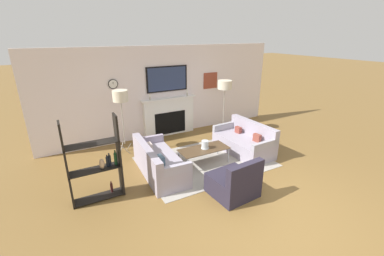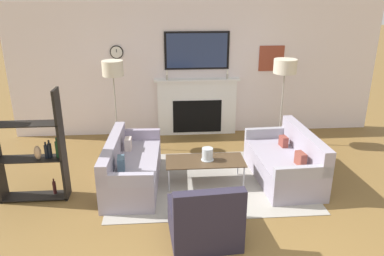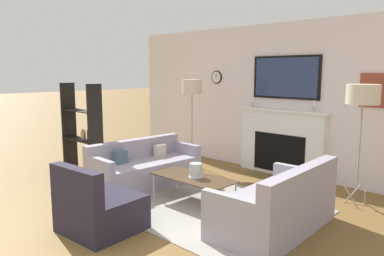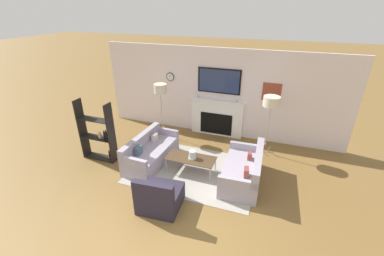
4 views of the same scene
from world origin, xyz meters
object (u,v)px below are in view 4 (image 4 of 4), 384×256
object	(u,v)px
floor_lamp_left	(160,89)
shelf_unit	(98,134)
hurricane_candle	(192,155)
couch_left	(150,153)
couch_right	(244,171)
coffee_table	(191,159)
armchair	(160,197)
floor_lamp_right	(272,102)

from	to	relation	value
floor_lamp_left	shelf_unit	bearing A→B (deg)	-118.49
hurricane_candle	shelf_unit	world-z (taller)	shelf_unit
couch_left	floor_lamp_left	bearing A→B (deg)	103.73
couch_right	shelf_unit	bearing A→B (deg)	-175.33
couch_left	couch_right	xyz separation A→B (m)	(2.46, 0.00, 0.00)
hurricane_candle	shelf_unit	distance (m)	2.57
coffee_table	floor_lamp_left	size ratio (longest dim) A/B	0.72
armchair	shelf_unit	bearing A→B (deg)	153.70
couch_left	armchair	bearing A→B (deg)	-55.86
floor_lamp_left	floor_lamp_right	xyz separation A→B (m)	(3.18, -0.00, -0.01)
coffee_table	floor_lamp_right	bearing A→B (deg)	43.05
couch_left	floor_lamp_right	world-z (taller)	floor_lamp_right
couch_right	hurricane_candle	size ratio (longest dim) A/B	8.52
floor_lamp_left	floor_lamp_right	distance (m)	3.18
couch_left	couch_right	size ratio (longest dim) A/B	1.07
hurricane_candle	floor_lamp_right	distance (m)	2.47
coffee_table	shelf_unit	distance (m)	2.54
couch_right	armchair	world-z (taller)	armchair
armchair	floor_lamp_right	world-z (taller)	floor_lamp_right
hurricane_candle	floor_lamp_right	size ratio (longest dim) A/B	0.12
couch_left	shelf_unit	size ratio (longest dim) A/B	1.10
shelf_unit	armchair	bearing A→B (deg)	-26.30
couch_left	hurricane_candle	world-z (taller)	couch_left
couch_left	floor_lamp_left	world-z (taller)	floor_lamp_left
coffee_table	couch_left	bearing A→B (deg)	177.17
armchair	hurricane_candle	bearing A→B (deg)	82.07
armchair	coffee_table	distance (m)	1.42
hurricane_candle	floor_lamp_right	bearing A→B (deg)	43.39
couch_right	coffee_table	xyz separation A→B (m)	(-1.31, -0.06, 0.09)
couch_left	coffee_table	size ratio (longest dim) A/B	1.48
coffee_table	floor_lamp_right	xyz separation A→B (m)	(1.66, 1.55, 1.15)
couch_right	armchair	size ratio (longest dim) A/B	1.92
floor_lamp_right	couch_right	bearing A→B (deg)	-103.34
hurricane_candle	floor_lamp_left	distance (m)	2.42
floor_lamp_left	couch_right	bearing A→B (deg)	-27.84
couch_right	armchair	distance (m)	2.08
floor_lamp_right	couch_left	bearing A→B (deg)	-152.06
hurricane_candle	floor_lamp_right	xyz separation A→B (m)	(1.62, 1.54, 1.04)
couch_left	shelf_unit	xyz separation A→B (m)	(-1.34, -0.31, 0.48)
armchair	shelf_unit	world-z (taller)	shelf_unit
coffee_table	couch_right	bearing A→B (deg)	2.53
armchair	couch_left	bearing A→B (deg)	124.14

